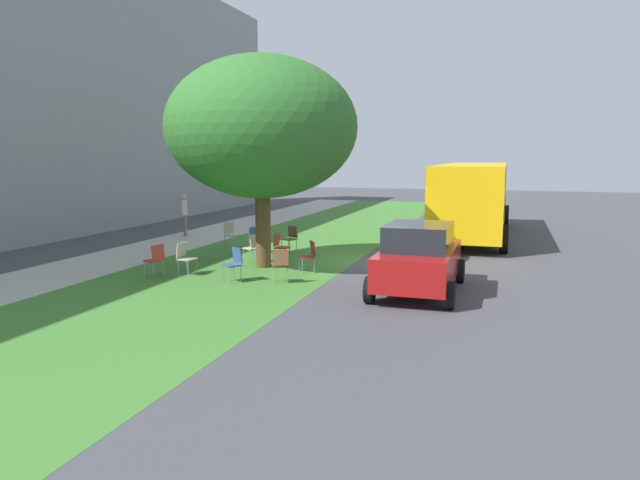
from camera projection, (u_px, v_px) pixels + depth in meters
ground at (361, 263)px, 17.81m from camera, size 80.00×80.00×0.00m
grass_verge at (263, 258)px, 18.77m from camera, size 48.00×6.00×0.01m
sidewalk_strip at (144, 251)px, 20.09m from camera, size 48.00×2.80×0.01m
street_tree at (262, 128)px, 16.65m from camera, size 5.44×5.44×6.03m
chair_0 at (231, 233)px, 20.85m from camera, size 0.56×0.56×0.88m
chair_1 at (281, 263)px, 14.95m from camera, size 0.55×0.54×0.88m
chair_2 at (309, 254)px, 16.35m from camera, size 0.58×0.58×0.88m
chair_3 at (253, 246)px, 17.81m from camera, size 0.56×0.56×0.88m
chair_4 at (185, 256)px, 16.03m from camera, size 0.47×0.48×0.88m
chair_5 at (280, 245)px, 18.03m from camera, size 0.43×0.44×0.88m
chair_6 at (255, 238)px, 19.60m from camera, size 0.53×0.54×0.88m
chair_7 at (290, 237)px, 19.80m from camera, size 0.55×0.55×0.88m
chair_8 at (234, 262)px, 15.16m from camera, size 0.58×0.57×0.88m
chair_9 at (156, 258)px, 15.72m from camera, size 0.52×0.53×0.88m
parked_car at (419, 258)px, 13.92m from camera, size 3.70×1.92×1.65m
school_bus at (473, 192)px, 23.53m from camera, size 10.40×2.80×2.88m
pedestrian_0 at (185, 213)px, 23.65m from camera, size 0.41×0.36×1.69m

